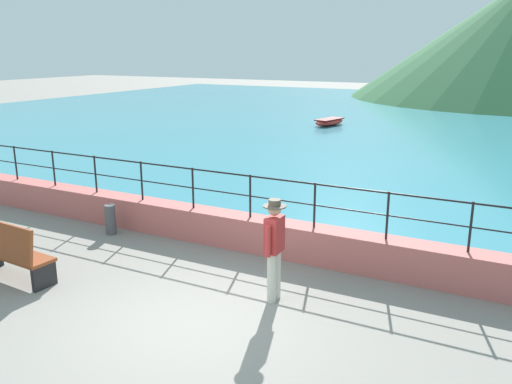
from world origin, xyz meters
TOP-DOWN VIEW (x-y plane):
  - ground_plane at (0.00, 0.00)m, footprint 120.00×120.00m
  - promenade_wall at (0.00, 3.20)m, footprint 20.00×0.56m
  - railing at (-0.00, 3.20)m, footprint 18.44×0.04m
  - lake_water at (0.00, 25.84)m, footprint 64.00×44.32m
  - bench_main at (-3.80, -0.20)m, footprint 1.73×0.67m
  - person_walking at (0.76, 1.30)m, footprint 0.38×0.57m
  - bollard at (-3.95, 2.54)m, footprint 0.24×0.24m
  - boat_0 at (-5.60, 21.34)m, footprint 1.40×2.44m

SIDE VIEW (x-z plane):
  - ground_plane at x=0.00m, z-range 0.00..0.00m
  - lake_water at x=0.00m, z-range 0.00..0.06m
  - boat_0 at x=-5.60m, z-range 0.08..0.44m
  - bollard at x=-3.95m, z-range 0.00..0.68m
  - promenade_wall at x=0.00m, z-range 0.00..0.70m
  - bench_main at x=-3.80m, z-range -0.01..1.12m
  - person_walking at x=0.76m, z-range 0.10..1.85m
  - railing at x=0.00m, z-range 0.86..1.76m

